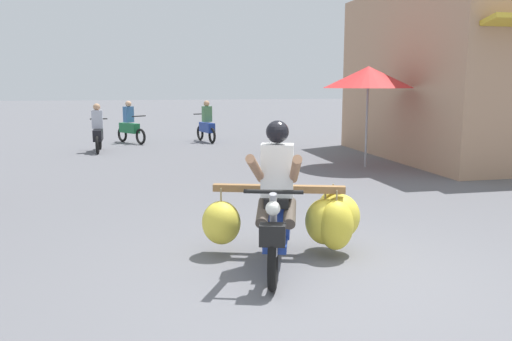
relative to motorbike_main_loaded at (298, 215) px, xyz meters
The scene contains 7 objects.
ground_plane 0.93m from the motorbike_main_loaded, 84.09° to the right, with size 120.00×120.00×0.00m, color slate.
motorbike_main_loaded is the anchor object (origin of this frame).
motorbike_distant_ahead_left 10.54m from the motorbike_main_loaded, 106.03° to the left, with size 0.50×1.62×1.40m.
motorbike_distant_ahead_right 12.04m from the motorbike_main_loaded, 87.76° to the left, with size 0.62×1.59×1.40m.
motorbike_distant_far_ahead 12.45m from the motorbike_main_loaded, 99.53° to the left, with size 0.97×1.40×1.40m.
shopfront_building 9.85m from the motorbike_main_loaded, 45.96° to the left, with size 4.34×6.88×4.39m.
market_umbrella_near_shop 7.05m from the motorbike_main_loaded, 59.45° to the left, with size 2.08×2.08×2.35m.
Camera 1 is at (-1.75, -4.61, 1.96)m, focal length 36.32 mm.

